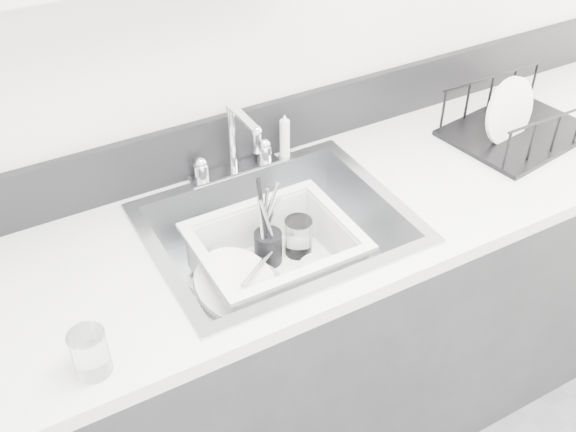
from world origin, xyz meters
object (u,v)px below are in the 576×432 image
counter_run (280,346)px  dish_rack (521,113)px  wash_tub (275,258)px  sink (279,251)px

counter_run → dish_rack: size_ratio=7.89×
counter_run → dish_rack: 0.98m
counter_run → wash_tub: counter_run is taller
sink → dish_rack: bearing=1.8°
sink → wash_tub: bearing=-135.7°
sink → dish_rack: size_ratio=1.58×
counter_run → dish_rack: (0.83, 0.03, 0.53)m
counter_run → sink: bearing=0.0°
wash_tub → dish_rack: 0.86m
sink → dish_rack: 0.84m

